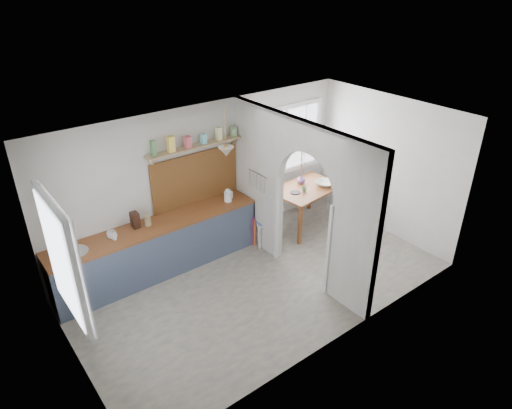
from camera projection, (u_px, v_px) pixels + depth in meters
floor at (262, 283)px, 7.39m from camera, size 5.80×3.20×0.01m
ceiling at (263, 129)px, 6.17m from camera, size 5.80×3.20×0.01m
walls at (262, 212)px, 6.78m from camera, size 5.81×3.21×2.60m
partition at (295, 189)px, 7.13m from camera, size 0.12×3.20×2.60m
kitchen_window at (61, 261)px, 5.07m from camera, size 0.10×1.16×1.50m
nook_window at (286, 140)px, 8.71m from camera, size 1.76×0.10×1.30m
counter at (158, 247)px, 7.49m from camera, size 3.50×0.60×0.90m
sink at (74, 253)px, 6.57m from camera, size 0.40×0.40×0.02m
backsplash at (196, 178)px, 7.75m from camera, size 1.65×0.03×0.90m
shelf at (196, 144)px, 7.39m from camera, size 1.75×0.20×0.21m
pendant_lamp at (226, 151)px, 7.40m from camera, size 0.26×0.26×0.16m
utensil_rail at (258, 174)px, 7.67m from camera, size 0.02×0.50×0.02m
dining_table at (305, 207)px, 8.84m from camera, size 1.41×1.03×0.82m
chair_left at (264, 218)px, 8.30m from camera, size 0.50×0.50×0.95m
chair_right at (342, 192)px, 9.32m from camera, size 0.44×0.44×0.89m
kettle at (228, 196)px, 7.93m from camera, size 0.19×0.15×0.22m
mug_a at (114, 237)px, 6.84m from camera, size 0.11×0.11×0.09m
mug_b at (112, 235)px, 6.88m from camera, size 0.18×0.18×0.11m
knife_block at (135, 220)px, 7.14m from camera, size 0.12×0.16×0.25m
jar at (148, 221)px, 7.20m from camera, size 0.12×0.12×0.17m
towel_magenta at (253, 232)px, 8.26m from camera, size 0.02×0.03×0.58m
towel_orange at (255, 234)px, 8.25m from camera, size 0.02×0.03×0.55m
bowl at (325, 183)px, 8.72m from camera, size 0.45×0.45×0.08m
table_cup at (304, 189)px, 8.47m from camera, size 0.12×0.12×0.09m
plate at (295, 192)px, 8.45m from camera, size 0.21×0.21×0.02m
vase at (301, 179)px, 8.78m from camera, size 0.21×0.21×0.17m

